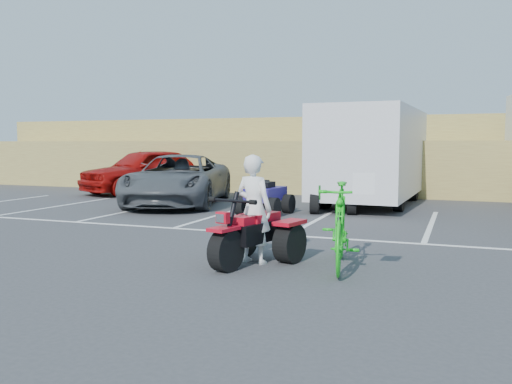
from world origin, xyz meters
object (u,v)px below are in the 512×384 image
(quad_atv_blue, at_px, (266,215))
(quad_atv_green, at_px, (334,212))
(red_trike_atv, at_px, (248,264))
(green_dirt_bike, at_px, (341,226))
(rider, at_px, (254,209))
(cargo_trailer, at_px, (373,153))
(grey_pickup, at_px, (178,180))
(red_car, at_px, (146,171))

(quad_atv_blue, bearing_deg, quad_atv_green, 42.35)
(red_trike_atv, relative_size, quad_atv_blue, 1.11)
(green_dirt_bike, bearing_deg, red_trike_atv, -178.84)
(quad_atv_blue, bearing_deg, red_trike_atv, -68.01)
(green_dirt_bike, height_order, quad_atv_green, green_dirt_bike)
(red_trike_atv, height_order, rider, rider)
(rider, distance_m, cargo_trailer, 9.25)
(green_dirt_bike, xyz_separation_m, quad_atv_blue, (-3.18, 5.47, -0.66))
(grey_pickup, relative_size, quad_atv_blue, 3.70)
(green_dirt_bike, xyz_separation_m, grey_pickup, (-6.56, 6.80, 0.12))
(green_dirt_bike, relative_size, red_car, 0.43)
(red_car, distance_m, quad_atv_blue, 7.87)
(quad_atv_blue, bearing_deg, red_car, 150.85)
(red_trike_atv, bearing_deg, rider, 90.00)
(grey_pickup, relative_size, cargo_trailer, 0.87)
(rider, height_order, cargo_trailer, cargo_trailer)
(grey_pickup, height_order, cargo_trailer, cargo_trailer)
(green_dirt_bike, relative_size, quad_atv_blue, 1.45)
(quad_atv_green, bearing_deg, rider, -98.76)
(cargo_trailer, height_order, quad_atv_blue, cargo_trailer)
(rider, xyz_separation_m, green_dirt_bike, (1.37, 0.13, -0.21))
(red_car, bearing_deg, cargo_trailer, 19.04)
(quad_atv_green, bearing_deg, grey_pickup, 167.96)
(red_trike_atv, bearing_deg, cargo_trailer, 100.66)
(red_trike_atv, xyz_separation_m, quad_atv_green, (-0.20, 6.96, 0.00))
(grey_pickup, distance_m, quad_atv_blue, 3.71)
(red_trike_atv, distance_m, quad_atv_green, 6.97)
(red_trike_atv, height_order, green_dirt_bike, green_dirt_bike)
(grey_pickup, height_order, quad_atv_green, grey_pickup)
(rider, xyz_separation_m, cargo_trailer, (0.46, 9.21, 0.74))
(rider, distance_m, quad_atv_green, 6.88)
(grey_pickup, relative_size, quad_atv_green, 3.41)
(rider, relative_size, red_car, 0.34)
(green_dirt_bike, height_order, quad_atv_blue, green_dirt_bike)
(red_car, relative_size, quad_atv_green, 3.09)
(green_dirt_bike, height_order, cargo_trailer, cargo_trailer)
(red_car, bearing_deg, rider, -26.22)
(red_car, relative_size, quad_atv_blue, 3.35)
(green_dirt_bike, distance_m, quad_atv_green, 6.91)
(rider, distance_m, green_dirt_bike, 1.39)
(red_trike_atv, height_order, grey_pickup, grey_pickup)
(cargo_trailer, xyz_separation_m, quad_atv_blue, (-2.27, -3.61, -1.61))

